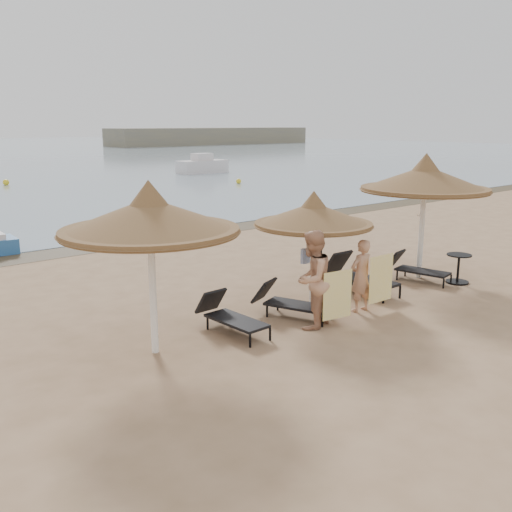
{
  "coord_description": "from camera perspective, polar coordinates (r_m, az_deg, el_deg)",
  "views": [
    {
      "loc": [
        -7.84,
        -7.55,
        3.86
      ],
      "look_at": [
        -0.53,
        1.2,
        1.2
      ],
      "focal_mm": 40.0,
      "sensor_mm": 36.0,
      "label": 1
    }
  ],
  "objects": [
    {
      "name": "ground",
      "position": [
        11.55,
        5.9,
        -6.46
      ],
      "size": [
        160.0,
        160.0,
        0.0
      ],
      "primitive_type": "plane",
      "color": "tan",
      "rests_on": "ground"
    },
    {
      "name": "wet_sand_strip",
      "position": [
        19.07,
        -14.73,
        1.04
      ],
      "size": [
        200.0,
        1.6,
        0.01
      ],
      "primitive_type": "cube",
      "color": "#4A3C26",
      "rests_on": "ground"
    },
    {
      "name": "palapa_left",
      "position": [
        9.51,
        -10.59,
        3.88
      ],
      "size": [
        3.0,
        3.0,
        2.97
      ],
      "rotation": [
        0.0,
        0.0,
        -0.18
      ],
      "color": "white",
      "rests_on": "ground"
    },
    {
      "name": "palapa_center",
      "position": [
        12.01,
        5.77,
        4.1
      ],
      "size": [
        2.52,
        2.52,
        2.5
      ],
      "rotation": [
        0.0,
        0.0,
        0.2
      ],
      "color": "white",
      "rests_on": "ground"
    },
    {
      "name": "palapa_right",
      "position": [
        14.8,
        16.54,
        7.37
      ],
      "size": [
        3.18,
        3.18,
        3.15
      ],
      "rotation": [
        0.0,
        0.0,
        -0.05
      ],
      "color": "white",
      "rests_on": "ground"
    },
    {
      "name": "lounger_far_left",
      "position": [
        10.85,
        -2.74,
        -5.9
      ],
      "size": [
        0.61,
        1.65,
        0.73
      ],
      "rotation": [
        0.0,
        0.0,
        0.05
      ],
      "color": "black",
      "rests_on": "ground"
    },
    {
      "name": "lounger_near_left",
      "position": [
        11.67,
        3.16,
        -4.52
      ],
      "size": [
        1.08,
        1.69,
        0.72
      ],
      "rotation": [
        0.0,
        0.0,
        0.37
      ],
      "color": "black",
      "rests_on": "ground"
    },
    {
      "name": "lounger_near_right",
      "position": [
        13.62,
        10.07,
        -1.85
      ],
      "size": [
        0.69,
        1.94,
        0.86
      ],
      "rotation": [
        0.0,
        0.0,
        -0.03
      ],
      "color": "black",
      "rests_on": "ground"
    },
    {
      "name": "lounger_far_right",
      "position": [
        14.84,
        15.54,
        -1.15
      ],
      "size": [
        0.83,
        1.67,
        0.71
      ],
      "rotation": [
        0.0,
        0.0,
        0.19
      ],
      "color": "black",
      "rests_on": "ground"
    },
    {
      "name": "side_table",
      "position": [
        14.93,
        19.56,
        -1.28
      ],
      "size": [
        0.6,
        0.6,
        0.72
      ],
      "rotation": [
        0.0,
        0.0,
        -0.33
      ],
      "color": "black",
      "rests_on": "ground"
    },
    {
      "name": "person_left",
      "position": [
        10.9,
        5.63,
        -1.57
      ],
      "size": [
        1.17,
        0.95,
        2.21
      ],
      "primitive_type": "imported",
      "rotation": [
        0.0,
        0.0,
        3.46
      ],
      "color": "tan",
      "rests_on": "ground"
    },
    {
      "name": "person_right",
      "position": [
        12.03,
        10.47,
        -1.39
      ],
      "size": [
        0.84,
        0.57,
        1.78
      ],
      "primitive_type": "imported",
      "rotation": [
        0.0,
        0.0,
        3.1
      ],
      "color": "tan",
      "rests_on": "ground"
    },
    {
      "name": "towel_left",
      "position": [
        11.04,
        8.15,
        -3.88
      ],
      "size": [
        0.67,
        0.13,
        0.95
      ],
      "rotation": [
        0.0,
        0.0,
        -0.17
      ],
      "color": "yellow",
      "rests_on": "ground"
    },
    {
      "name": "towel_right",
      "position": [
        12.19,
        12.39,
        -2.22
      ],
      "size": [
        0.72,
        0.05,
        1.01
      ],
      "rotation": [
        0.0,
        0.0,
        -0.04
      ],
      "color": "yellow",
      "rests_on": "ground"
    },
    {
      "name": "bag_patterned",
      "position": [
        12.31,
        5.07,
        0.02
      ],
      "size": [
        0.27,
        0.11,
        0.33
      ],
      "rotation": [
        0.0,
        0.0,
        -0.09
      ],
      "color": "white",
      "rests_on": "ground"
    },
    {
      "name": "bag_dark",
      "position": [
        12.06,
        6.22,
        0.08
      ],
      "size": [
        0.25,
        0.16,
        0.34
      ],
      "rotation": [
        0.0,
        0.0,
        0.35
      ],
      "color": "black",
      "rests_on": "ground"
    },
    {
      "name": "buoy_mid",
      "position": [
        39.8,
        -23.73,
        6.76
      ],
      "size": [
        0.39,
        0.39,
        0.39
      ],
      "primitive_type": "sphere",
      "color": "yellow",
      "rests_on": "ground"
    },
    {
      "name": "buoy_right",
      "position": [
        37.42,
        -1.75,
        7.48
      ],
      "size": [
        0.34,
        0.34,
        0.34
      ],
      "primitive_type": "sphere",
      "color": "yellow",
      "rests_on": "ground"
    }
  ]
}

